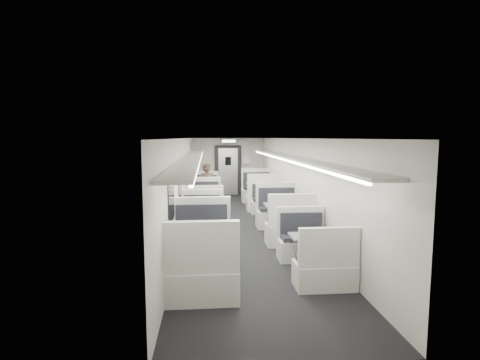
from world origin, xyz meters
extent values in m
cube|color=black|center=(0.00, 0.00, -0.06)|extent=(3.00, 12.00, 0.12)
cube|color=silver|center=(0.00, 0.00, 2.46)|extent=(3.00, 12.00, 0.12)
cube|color=beige|center=(0.00, 6.06, 1.20)|extent=(3.00, 0.12, 2.40)
cube|color=beige|center=(0.00, -6.06, 1.20)|extent=(3.00, 0.12, 2.40)
cube|color=beige|center=(-1.56, 0.00, 1.20)|extent=(0.12, 12.00, 2.40)
cube|color=beige|center=(1.56, 0.00, 1.20)|extent=(0.12, 12.00, 2.40)
cube|color=white|center=(-1.00, 2.54, 0.23)|extent=(1.07, 0.60, 0.46)
cube|color=black|center=(-1.00, 2.57, 0.51)|extent=(0.95, 0.48, 0.10)
cube|color=white|center=(-1.00, 2.32, 0.81)|extent=(1.07, 0.12, 0.71)
cube|color=white|center=(-1.00, 4.12, 0.23)|extent=(1.07, 0.60, 0.46)
cube|color=black|center=(-1.00, 4.09, 0.51)|extent=(0.95, 0.48, 0.10)
cube|color=white|center=(-1.00, 4.34, 0.81)|extent=(1.07, 0.12, 0.71)
cylinder|color=silver|center=(-1.00, 3.33, 0.35)|extent=(0.10, 0.10, 0.70)
cylinder|color=silver|center=(-1.00, 3.33, 0.02)|extent=(0.36, 0.36, 0.03)
cube|color=slate|center=(-1.00, 3.33, 0.74)|extent=(0.89, 0.61, 0.04)
cube|color=white|center=(-1.00, 0.27, 0.23)|extent=(1.09, 0.61, 0.46)
cube|color=black|center=(-1.00, 0.31, 0.51)|extent=(0.96, 0.48, 0.10)
cube|color=white|center=(-1.00, 0.05, 0.82)|extent=(1.09, 0.12, 0.72)
cube|color=white|center=(-1.00, 1.88, 0.23)|extent=(1.09, 0.61, 0.46)
cube|color=black|center=(-1.00, 1.84, 0.51)|extent=(0.96, 0.48, 0.10)
cube|color=white|center=(-1.00, 2.10, 0.82)|extent=(1.09, 0.12, 0.72)
cylinder|color=silver|center=(-1.00, 1.07, 0.35)|extent=(0.10, 0.10, 0.71)
cylinder|color=silver|center=(-1.00, 1.07, 0.02)|extent=(0.37, 0.37, 0.03)
cube|color=slate|center=(-1.00, 1.07, 0.75)|extent=(0.90, 0.62, 0.04)
cube|color=white|center=(-1.00, -1.95, 0.22)|extent=(1.02, 0.57, 0.43)
cube|color=black|center=(-1.00, -1.92, 0.48)|extent=(0.91, 0.45, 0.10)
cube|color=white|center=(-1.00, -2.16, 0.77)|extent=(1.02, 0.12, 0.68)
cube|color=white|center=(-1.00, -0.44, 0.22)|extent=(1.02, 0.57, 0.43)
cube|color=black|center=(-1.00, -0.47, 0.48)|extent=(0.91, 0.45, 0.10)
cube|color=white|center=(-1.00, -0.23, 0.77)|extent=(1.02, 0.12, 0.68)
cylinder|color=silver|center=(-1.00, -1.20, 0.33)|extent=(0.10, 0.10, 0.67)
cylinder|color=silver|center=(-1.00, -1.20, 0.01)|extent=(0.35, 0.35, 0.03)
cube|color=slate|center=(-1.00, -1.20, 0.71)|extent=(0.85, 0.58, 0.04)
cube|color=white|center=(-1.00, -4.24, 0.25)|extent=(1.16, 0.64, 0.49)
cube|color=black|center=(-1.00, -4.21, 0.54)|extent=(1.02, 0.51, 0.11)
cube|color=white|center=(-1.00, -4.47, 0.87)|extent=(1.16, 0.13, 0.76)
cube|color=white|center=(-1.00, -2.54, 0.25)|extent=(1.16, 0.64, 0.49)
cube|color=black|center=(-1.00, -2.57, 0.54)|extent=(1.02, 0.51, 0.11)
cube|color=white|center=(-1.00, -2.30, 0.87)|extent=(1.16, 0.13, 0.76)
cylinder|color=silver|center=(-1.00, -3.39, 0.38)|extent=(0.11, 0.11, 0.75)
cylinder|color=silver|center=(-1.00, -3.39, 0.02)|extent=(0.39, 0.39, 0.03)
cube|color=slate|center=(-1.00, -3.39, 0.80)|extent=(0.96, 0.65, 0.04)
cube|color=white|center=(1.00, 2.54, 0.24)|extent=(1.15, 0.64, 0.49)
cube|color=black|center=(1.00, 2.57, 0.54)|extent=(1.02, 0.51, 0.11)
cube|color=white|center=(1.00, 2.30, 0.87)|extent=(1.15, 0.13, 0.76)
cube|color=white|center=(1.00, 4.23, 0.24)|extent=(1.15, 0.64, 0.49)
cube|color=black|center=(1.00, 4.20, 0.54)|extent=(1.02, 0.51, 0.11)
cube|color=white|center=(1.00, 4.46, 0.87)|extent=(1.15, 0.13, 0.76)
cylinder|color=silver|center=(1.00, 3.38, 0.37)|extent=(0.11, 0.11, 0.75)
cylinder|color=silver|center=(1.00, 3.38, 0.02)|extent=(0.39, 0.39, 0.03)
cube|color=slate|center=(1.00, 3.38, 0.79)|extent=(0.96, 0.65, 0.04)
cube|color=white|center=(1.00, 0.65, 0.21)|extent=(0.97, 0.54, 0.41)
cube|color=black|center=(1.00, 0.68, 0.46)|extent=(0.86, 0.43, 0.09)
cube|color=white|center=(1.00, 0.46, 0.73)|extent=(0.97, 0.11, 0.64)
cube|color=white|center=(1.00, 2.08, 0.21)|extent=(0.97, 0.54, 0.41)
cube|color=black|center=(1.00, 2.05, 0.46)|extent=(0.86, 0.43, 0.09)
cube|color=white|center=(1.00, 2.27, 0.73)|extent=(0.97, 0.11, 0.64)
cylinder|color=silver|center=(1.00, 1.36, 0.31)|extent=(0.09, 0.09, 0.63)
cylinder|color=silver|center=(1.00, 1.36, 0.01)|extent=(0.33, 0.33, 0.03)
cube|color=slate|center=(1.00, 1.36, 0.67)|extent=(0.80, 0.55, 0.04)
cube|color=white|center=(1.00, -1.47, 0.23)|extent=(1.10, 0.61, 0.47)
cube|color=black|center=(1.00, -1.44, 0.52)|extent=(0.98, 0.49, 0.10)
cube|color=white|center=(1.00, -1.70, 0.83)|extent=(1.10, 0.12, 0.73)
cube|color=white|center=(1.00, 0.15, 0.23)|extent=(1.10, 0.61, 0.47)
cube|color=black|center=(1.00, 0.12, 0.52)|extent=(0.98, 0.49, 0.10)
cube|color=white|center=(1.00, 0.37, 0.83)|extent=(1.10, 0.12, 0.73)
cylinder|color=silver|center=(1.00, -0.66, 0.36)|extent=(0.10, 0.10, 0.72)
cylinder|color=silver|center=(1.00, -0.66, 0.02)|extent=(0.37, 0.37, 0.03)
cube|color=slate|center=(1.00, -0.66, 0.76)|extent=(0.92, 0.62, 0.04)
cube|color=white|center=(1.00, -3.96, 0.20)|extent=(0.96, 0.53, 0.41)
cube|color=black|center=(1.00, -3.93, 0.45)|extent=(0.85, 0.43, 0.09)
cube|color=white|center=(1.00, -4.15, 0.72)|extent=(0.96, 0.11, 0.63)
cube|color=white|center=(1.00, -2.55, 0.20)|extent=(0.96, 0.53, 0.41)
cube|color=black|center=(1.00, -2.57, 0.45)|extent=(0.85, 0.43, 0.09)
cube|color=white|center=(1.00, -2.35, 0.72)|extent=(0.96, 0.11, 0.63)
cylinder|color=silver|center=(1.00, -3.25, 0.31)|extent=(0.09, 0.09, 0.62)
cylinder|color=silver|center=(1.00, -3.25, 0.01)|extent=(0.33, 0.33, 0.03)
cube|color=slate|center=(1.00, -3.25, 0.66)|extent=(0.80, 0.54, 0.04)
imported|color=black|center=(-0.87, 2.40, 0.80)|extent=(0.64, 0.47, 1.61)
cube|color=black|center=(-1.49, 3.40, 1.35)|extent=(0.02, 1.18, 0.84)
cube|color=black|center=(-1.49, 1.20, 1.35)|extent=(0.02, 1.18, 0.84)
cube|color=black|center=(-1.49, -1.00, 1.35)|extent=(0.02, 1.18, 0.84)
cube|color=black|center=(-1.49, -3.20, 1.35)|extent=(0.02, 1.18, 0.84)
cube|color=white|center=(-1.26, -0.30, 1.92)|extent=(0.46, 10.40, 0.05)
cube|color=white|center=(-1.06, -0.30, 1.87)|extent=(0.05, 10.20, 0.04)
cube|color=white|center=(1.26, -0.30, 1.92)|extent=(0.46, 10.40, 0.05)
cube|color=white|center=(1.06, -0.30, 1.87)|extent=(0.05, 10.20, 0.04)
cube|color=black|center=(0.00, 5.94, 1.05)|extent=(1.10, 0.10, 2.10)
cube|color=silver|center=(0.00, 5.91, 1.00)|extent=(0.80, 0.05, 1.95)
cube|color=black|center=(0.00, 5.87, 1.45)|extent=(0.25, 0.02, 0.35)
cube|color=black|center=(0.00, 5.45, 2.28)|extent=(0.62, 0.10, 0.16)
cube|color=white|center=(0.00, 5.39, 2.28)|extent=(0.54, 0.02, 0.10)
cube|color=silver|center=(0.75, 5.92, 1.50)|extent=(0.32, 0.02, 0.40)
camera|label=1|loc=(-0.87, -9.66, 2.42)|focal=28.00mm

